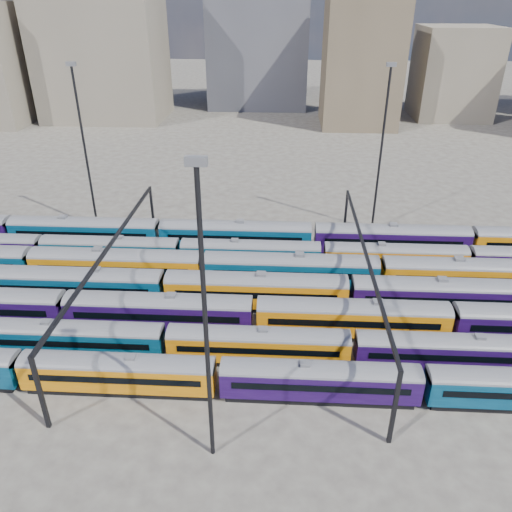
# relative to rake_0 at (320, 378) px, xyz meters

# --- Properties ---
(ground) EXTENTS (500.00, 500.00, 0.00)m
(ground) POSITION_rel_rake_0_xyz_m (-4.21, 15.00, -2.46)
(ground) COLOR #443F39
(ground) RESTS_ON ground
(rake_0) EXTENTS (133.55, 2.79, 4.69)m
(rake_0) POSITION_rel_rake_0_xyz_m (0.00, 0.00, 0.00)
(rake_0) COLOR black
(rake_0) RESTS_ON ground
(rake_1) EXTENTS (95.87, 2.81, 4.72)m
(rake_1) POSITION_rel_rake_0_xyz_m (-6.02, 5.00, 0.02)
(rake_1) COLOR black
(rake_1) RESTS_ON ground
(rake_2) EXTENTS (129.10, 3.15, 5.31)m
(rake_2) POSITION_rel_rake_0_xyz_m (-6.69, 10.00, 0.33)
(rake_2) COLOR black
(rake_2) RESTS_ON ground
(rake_3) EXTENTS (111.10, 3.25, 5.49)m
(rake_3) POSITION_rel_rake_0_xyz_m (-6.79, 15.00, 0.42)
(rake_3) COLOR black
(rake_3) RESTS_ON ground
(rake_4) EXTENTS (159.21, 3.32, 5.61)m
(rake_4) POSITION_rel_rake_0_xyz_m (-2.63, 20.00, 0.49)
(rake_4) COLOR black
(rake_4) RESTS_ON ground
(rake_5) EXTENTS (117.98, 2.88, 4.84)m
(rake_5) POSITION_rel_rake_0_xyz_m (1.74, 25.00, 0.08)
(rake_5) COLOR black
(rake_5) RESTS_ON ground
(rake_6) EXTENTS (112.79, 3.30, 5.57)m
(rake_6) POSITION_rel_rake_0_xyz_m (-10.68, 30.00, 0.47)
(rake_6) COLOR black
(rake_6) RESTS_ON ground
(gantry_1) EXTENTS (0.35, 40.35, 8.03)m
(gantry_1) POSITION_rel_rake_0_xyz_m (-24.21, 15.00, 4.33)
(gantry_1) COLOR black
(gantry_1) RESTS_ON ground
(gantry_2) EXTENTS (0.35, 40.35, 8.03)m
(gantry_2) POSITION_rel_rake_0_xyz_m (5.79, 15.00, 4.33)
(gantry_2) COLOR black
(gantry_2) RESTS_ON ground
(mast_1) EXTENTS (1.40, 0.50, 25.60)m
(mast_1) POSITION_rel_rake_0_xyz_m (-34.21, 37.00, 11.51)
(mast_1) COLOR black
(mast_1) RESTS_ON ground
(mast_2) EXTENTS (1.40, 0.50, 25.60)m
(mast_2) POSITION_rel_rake_0_xyz_m (-9.21, -7.00, 11.51)
(mast_2) COLOR black
(mast_2) RESTS_ON ground
(mast_3) EXTENTS (1.40, 0.50, 25.60)m
(mast_3) POSITION_rel_rake_0_xyz_m (10.79, 39.00, 11.51)
(mast_3) COLOR black
(mast_3) RESTS_ON ground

